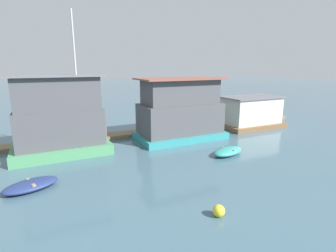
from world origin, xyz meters
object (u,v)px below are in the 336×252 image
houseboat_teal (180,112)px  mooring_post_far_left (105,132)px  mooring_post_near_right (211,118)px  mooring_post_near_left (102,133)px  houseboat_green (60,119)px  dinghy_teal (228,151)px  buoy_yellow (219,211)px  dinghy_navy (31,185)px  houseboat_brown (250,112)px

houseboat_teal → mooring_post_far_left: size_ratio=4.72×
mooring_post_near_right → mooring_post_near_left: bearing=180.0°
houseboat_green → dinghy_teal: (10.37, -5.41, -2.28)m
mooring_post_near_right → buoy_yellow: mooring_post_near_right is taller
dinghy_navy → mooring_post_near_left: (5.13, 6.83, 0.58)m
buoy_yellow → houseboat_teal: bearing=69.0°
houseboat_green → houseboat_brown: bearing=1.8°
houseboat_teal → houseboat_green: bearing=179.1°
buoy_yellow → mooring_post_far_left: bearing=97.4°
mooring_post_far_left → mooring_post_near_left: (-0.24, 0.00, 0.02)m
mooring_post_far_left → mooring_post_near_left: size_ratio=0.97×
mooring_post_near_right → houseboat_teal: bearing=-158.2°
mooring_post_near_left → buoy_yellow: (1.93, -13.00, -0.55)m
mooring_post_near_left → mooring_post_near_right: 10.70m
houseboat_brown → mooring_post_far_left: 14.50m
houseboat_brown → buoy_yellow: size_ratio=12.32×
buoy_yellow → mooring_post_near_left: bearing=98.4°
dinghy_teal → houseboat_brown: bearing=38.4°
mooring_post_near_left → mooring_post_near_right: (10.69, 0.00, 0.25)m
houseboat_brown → mooring_post_near_left: 14.74m
dinghy_navy → dinghy_teal: bearing=-1.0°
dinghy_navy → mooring_post_far_left: (5.37, 6.83, 0.55)m
houseboat_green → mooring_post_near_right: (13.89, 1.64, -1.48)m
dinghy_navy → mooring_post_far_left: bearing=51.8°
houseboat_teal → mooring_post_far_left: 6.43m
dinghy_teal → mooring_post_near_left: (-7.18, 7.04, 0.54)m
houseboat_teal → houseboat_brown: size_ratio=1.17×
dinghy_navy → mooring_post_near_right: size_ratio=1.40×
dinghy_navy → mooring_post_near_right: mooring_post_near_right is taller
houseboat_teal → mooring_post_near_right: 4.98m
dinghy_navy → buoy_yellow: 9.37m
houseboat_teal → buoy_yellow: bearing=-111.0°
houseboat_teal → mooring_post_near_right: (4.47, 1.79, -1.28)m
houseboat_brown → dinghy_teal: 9.67m
dinghy_navy → buoy_yellow: buoy_yellow is taller
dinghy_teal → mooring_post_far_left: size_ratio=1.82×
dinghy_teal → buoy_yellow: (-5.25, -5.96, -0.00)m
dinghy_teal → mooring_post_far_left: (-6.93, 7.04, 0.52)m
houseboat_green → mooring_post_near_left: size_ratio=6.07×
dinghy_navy → mooring_post_far_left: size_ratio=1.89×
houseboat_teal → dinghy_navy: bearing=-156.1°
houseboat_teal → dinghy_teal: 5.73m
dinghy_teal → mooring_post_near_right: 7.91m
houseboat_green → mooring_post_far_left: size_ratio=6.25×
houseboat_brown → dinghy_teal: houseboat_brown is taller
dinghy_teal → mooring_post_near_right: (3.52, 7.04, 0.79)m
mooring_post_near_right → mooring_post_far_left: bearing=180.0°
dinghy_navy → mooring_post_near_left: mooring_post_near_left is taller
houseboat_green → dinghy_navy: size_ratio=3.30×
houseboat_green → buoy_yellow: houseboat_green is taller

